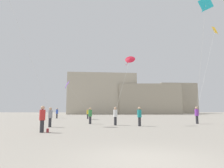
# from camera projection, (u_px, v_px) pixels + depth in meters

# --- Properties ---
(ground_plane) EXTENTS (300.00, 300.00, 0.00)m
(ground_plane) POSITION_uv_depth(u_px,v_px,m) (145.00, 160.00, 5.70)
(ground_plane) COLOR #9E9689
(person_in_red) EXTENTS (0.38, 0.38, 1.72)m
(person_in_red) POSITION_uv_depth(u_px,v_px,m) (42.00, 118.00, 12.94)
(person_in_red) COLOR #2D2D33
(person_in_red) RESTS_ON ground_plane
(person_in_teal) EXTENTS (0.38, 0.38, 1.75)m
(person_in_teal) POSITION_uv_depth(u_px,v_px,m) (139.00, 116.00, 18.09)
(person_in_teal) COLOR #2D2D33
(person_in_teal) RESTS_ON ground_plane
(person_in_green) EXTENTS (0.38, 0.38, 1.73)m
(person_in_green) POSITION_uv_depth(u_px,v_px,m) (90.00, 115.00, 21.04)
(person_in_green) COLOR #2D2D33
(person_in_green) RESTS_ON ground_plane
(person_in_yellow) EXTENTS (0.37, 0.37, 1.72)m
(person_in_yellow) POSITION_uv_depth(u_px,v_px,m) (88.00, 113.00, 33.82)
(person_in_yellow) COLOR #2D2D33
(person_in_yellow) RESTS_ON ground_plane
(person_in_blue) EXTENTS (0.40, 0.40, 1.85)m
(person_in_blue) POSITION_uv_depth(u_px,v_px,m) (57.00, 113.00, 35.95)
(person_in_blue) COLOR #2D2D33
(person_in_blue) RESTS_ON ground_plane
(person_in_purple) EXTENTS (0.40, 0.40, 1.83)m
(person_in_purple) POSITION_uv_depth(u_px,v_px,m) (197.00, 114.00, 21.40)
(person_in_purple) COLOR #2D2D33
(person_in_purple) RESTS_ON ground_plane
(person_in_grey) EXTENTS (0.37, 0.37, 1.69)m
(person_in_grey) POSITION_uv_depth(u_px,v_px,m) (50.00, 116.00, 17.07)
(person_in_grey) COLOR #2D2D33
(person_in_grey) RESTS_ON ground_plane
(person_in_white) EXTENTS (0.38, 0.38, 1.75)m
(person_in_white) POSITION_uv_depth(u_px,v_px,m) (115.00, 115.00, 19.15)
(person_in_white) COLOR #2D2D33
(person_in_white) RESTS_ON ground_plane
(kite_cyan_delta) EXTENTS (1.74, 3.56, 11.20)m
(kite_cyan_delta) POSITION_uv_depth(u_px,v_px,m) (205.00, 6.00, 19.96)
(kite_cyan_delta) COLOR #1EB2C6
(kite_amber_delta) EXTENTS (6.95, 6.59, 12.28)m
(kite_amber_delta) POSITION_uv_depth(u_px,v_px,m) (215.00, 31.00, 28.89)
(kite_amber_delta) COLOR yellow
(kite_crimson_diamond) EXTENTS (2.19, 1.04, 5.87)m
(kite_crimson_diamond) POSITION_uv_depth(u_px,v_px,m) (130.00, 59.00, 20.51)
(kite_crimson_diamond) COLOR red
(kite_violet_delta) EXTENTS (3.97, 2.30, 5.01)m
(kite_violet_delta) POSITION_uv_depth(u_px,v_px,m) (67.00, 84.00, 32.91)
(kite_violet_delta) COLOR purple
(building_left_hall) EXTENTS (25.90, 11.16, 15.28)m
(building_left_hall) POSITION_uv_depth(u_px,v_px,m) (102.00, 94.00, 76.51)
(building_left_hall) COLOR #B2A893
(building_left_hall) RESTS_ON ground_plane
(building_centre_hall) EXTENTS (23.50, 16.73, 11.13)m
(building_centre_hall) POSITION_uv_depth(u_px,v_px,m) (147.00, 100.00, 78.75)
(building_centre_hall) COLOR #A39984
(building_centre_hall) RESTS_ON ground_plane
(building_right_hall) EXTENTS (17.89, 17.31, 14.23)m
(building_right_hall) POSITION_uv_depth(u_px,v_px,m) (173.00, 99.00, 99.74)
(building_right_hall) COLOR #A39984
(building_right_hall) RESTS_ON ground_plane
(handbag_beside_flyer) EXTENTS (0.19, 0.34, 0.24)m
(handbag_beside_flyer) POSITION_uv_depth(u_px,v_px,m) (48.00, 130.00, 12.95)
(handbag_beside_flyer) COLOR maroon
(handbag_beside_flyer) RESTS_ON ground_plane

